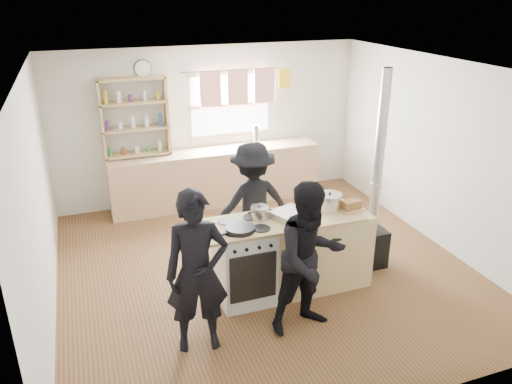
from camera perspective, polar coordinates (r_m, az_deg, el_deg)
ground at (r=6.46m, az=0.91°, el=-8.60°), size 5.00×5.00×0.01m
back_counter at (r=8.17m, az=-4.58°, el=1.78°), size 3.40×0.55×0.90m
shelving_unit at (r=7.76m, az=-13.71°, el=8.31°), size 1.00×0.28×1.20m
thermos at (r=8.18m, az=0.01°, el=6.39°), size 0.10×0.10×0.32m
cooking_island at (r=5.83m, az=4.20°, el=-6.99°), size 1.97×0.64×0.93m
skillet_greens at (r=5.29m, az=-1.81°, el=-4.20°), size 0.39×0.39×0.05m
roast_tray at (r=5.59m, az=3.81°, el=-2.49°), size 0.45×0.41×0.08m
stockpot_stove at (r=5.54m, az=0.42°, el=-2.38°), size 0.20×0.20×0.17m
stockpot_counter at (r=5.82m, az=8.39°, el=-1.09°), size 0.29×0.29×0.21m
bread_board at (r=5.85m, az=10.86°, el=-1.61°), size 0.30×0.23×0.12m
flue_heater at (r=6.38m, az=13.22°, el=-2.98°), size 0.35×0.35×2.50m
person_near_left at (r=4.79m, az=-6.74°, el=-9.17°), size 0.65×0.47×1.66m
person_near_right at (r=5.05m, az=6.21°, el=-7.57°), size 0.85×0.70×1.62m
person_far at (r=6.33m, az=-0.39°, el=-1.21°), size 1.05×0.65×1.57m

